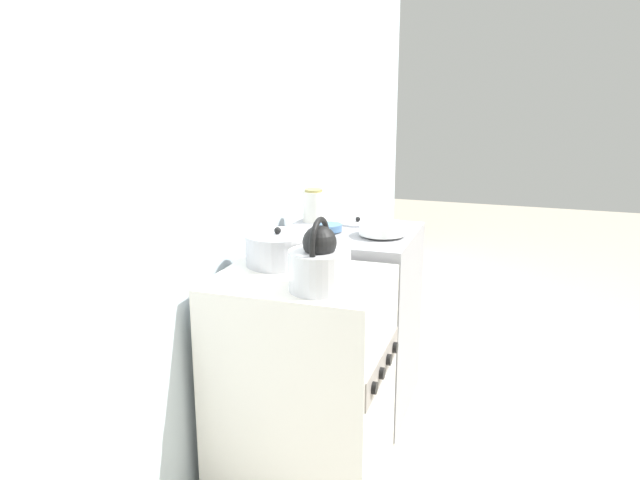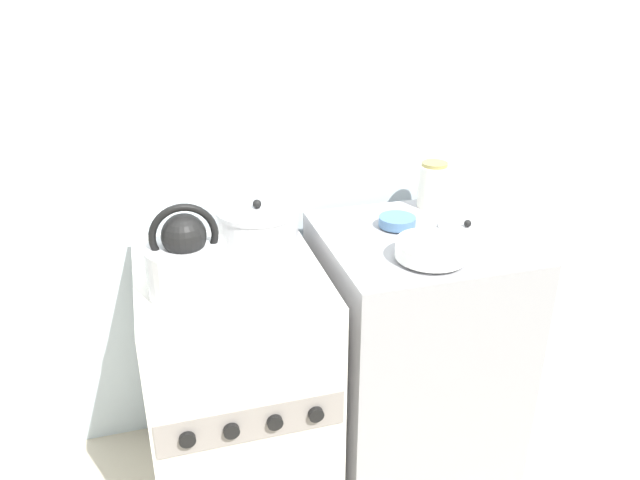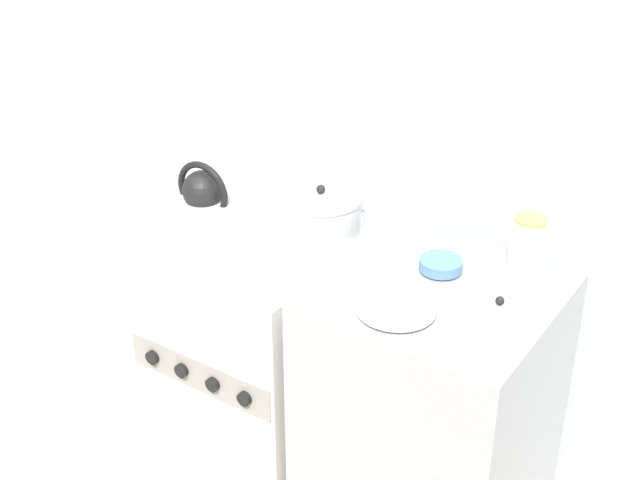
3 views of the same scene
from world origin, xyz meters
The scene contains 9 objects.
wall_back centered at (0.00, 0.71, 1.25)m, with size 7.00×0.06×2.50m.
stove centered at (0.00, 0.32, 0.42)m, with size 0.54×0.66×0.83m.
counter centered at (0.61, 0.30, 0.43)m, with size 0.61×0.60×0.87m.
kettle centered at (-0.12, 0.20, 0.93)m, with size 0.27×0.22×0.26m.
cooking_pot centered at (0.12, 0.46, 0.89)m, with size 0.26×0.26×0.15m.
enamel_bowl centered at (0.57, 0.14, 0.90)m, with size 0.21×0.21×0.06m.
small_ceramic_bowl centered at (0.57, 0.39, 0.89)m, with size 0.12×0.12×0.04m.
storage_jar centered at (0.76, 0.53, 0.94)m, with size 0.10×0.10×0.16m.
loose_pot_lid centered at (0.78, 0.31, 0.87)m, with size 0.19×0.19×0.03m.
Camera 1 is at (-2.09, -0.45, 1.55)m, focal length 35.00 mm.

